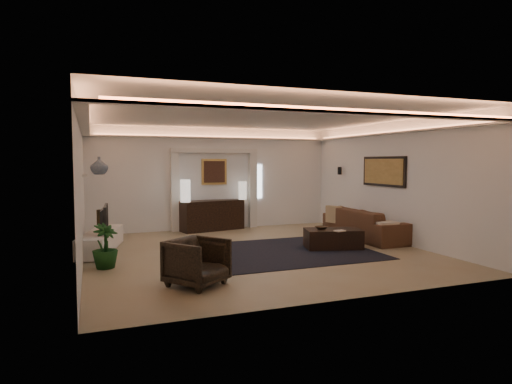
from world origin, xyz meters
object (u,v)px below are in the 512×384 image
object	(u,v)px
sofa	(366,224)
coffee_table	(333,239)
armchair	(197,262)
console	(212,216)

from	to	relation	value
sofa	coffee_table	world-z (taller)	sofa
coffee_table	armchair	size ratio (longest dim) A/B	1.50
sofa	armchair	distance (m)	5.59
sofa	console	bearing A→B (deg)	49.89
console	sofa	bearing A→B (deg)	-52.07
sofa	coffee_table	distance (m)	1.63
coffee_table	armchair	distance (m)	3.97
console	sofa	xyz separation A→B (m)	(3.28, -2.71, -0.02)
sofa	coffee_table	xyz separation A→B (m)	(-1.42, -0.78, -0.17)
console	coffee_table	world-z (taller)	console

